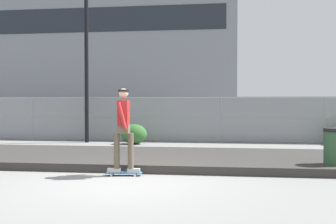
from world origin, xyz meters
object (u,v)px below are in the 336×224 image
skateboard (124,173)px  parked_car_near (99,117)px  street_lamp (86,37)px  shrub_left (134,134)px  parked_car_mid (217,118)px  skater (124,124)px

skateboard → parked_car_near: size_ratio=0.18×
street_lamp → shrub_left: 4.41m
parked_car_near → shrub_left: size_ratio=4.44×
skateboard → parked_car_mid: bearing=79.9°
street_lamp → parked_car_mid: 7.63m
shrub_left → parked_car_near: bearing=121.0°
skateboard → street_lamp: street_lamp is taller
skateboard → parked_car_near: (-4.15, 11.39, 0.78)m
skateboard → parked_car_mid: 11.45m
parked_car_mid → shrub_left: (-3.19, -4.77, -0.45)m
parked_car_near → street_lamp: bearing=-78.5°
parked_car_mid → shrub_left: 5.76m
skateboard → skater: size_ratio=0.44×
skateboard → shrub_left: (-1.19, 6.48, 0.33)m
skater → parked_car_near: skater is taller
skater → shrub_left: size_ratio=1.84×
street_lamp → parked_car_mid: street_lamp is taller
parked_car_mid → street_lamp: bearing=-140.1°
skater → street_lamp: 8.22m
street_lamp → shrub_left: (2.04, -0.40, -3.88)m
skateboard → skater: 1.07m
skateboard → shrub_left: size_ratio=0.81×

